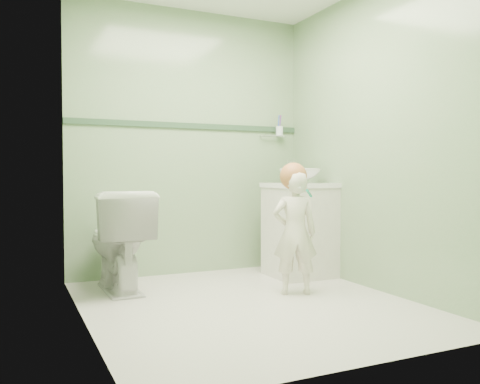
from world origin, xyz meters
name	(u,v)px	position (x,y,z in m)	size (l,w,h in m)	color
ground	(249,304)	(0.00, 0.00, 0.00)	(2.50, 2.50, 0.00)	beige
room_shell	(249,132)	(0.00, 0.00, 1.20)	(2.50, 2.54, 2.40)	#7FA776
trim_stripe	(190,126)	(0.00, 1.24, 1.35)	(2.20, 0.02, 0.05)	#2F4C34
vanity	(300,231)	(0.84, 0.70, 0.40)	(0.52, 0.50, 0.80)	silver
counter	(300,185)	(0.84, 0.70, 0.81)	(0.54, 0.52, 0.04)	white
basin	(300,176)	(0.84, 0.70, 0.89)	(0.37, 0.37, 0.13)	white
faucet	(289,167)	(0.84, 0.89, 0.97)	(0.03, 0.13, 0.18)	silver
cup_holder	(279,131)	(0.89, 1.18, 1.33)	(0.26, 0.07, 0.21)	silver
toilet	(119,241)	(-0.74, 0.80, 0.39)	(0.44, 0.77, 0.78)	white
toddler	(295,233)	(0.45, 0.13, 0.46)	(0.34, 0.22, 0.93)	silver
hair_cap	(293,176)	(0.45, 0.16, 0.89)	(0.21, 0.21, 0.21)	#B26B38
teal_toothbrush	(308,193)	(0.48, -0.01, 0.77)	(0.11, 0.14, 0.08)	#0D926E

